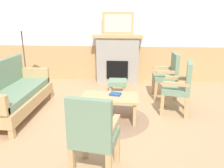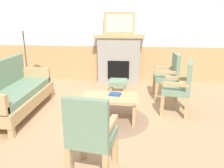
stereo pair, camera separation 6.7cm
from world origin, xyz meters
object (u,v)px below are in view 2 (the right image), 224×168
object	(u,v)px
armchair_near_fireplace	(181,86)
floor_lamp_by_couch	(23,29)
armchair_front_left	(90,132)
book_on_table	(115,94)
footstool	(118,83)
framed_picture	(119,23)
fireplace	(119,58)
couch	(15,93)
coffee_table	(110,99)
armchair_by_window_left	(169,74)

from	to	relation	value
armchair_near_fireplace	floor_lamp_by_couch	bearing A→B (deg)	162.49
armchair_front_left	book_on_table	bearing A→B (deg)	84.33
armchair_front_left	footstool	bearing A→B (deg)	87.29
framed_picture	armchair_front_left	world-z (taller)	framed_picture
fireplace	armchair_near_fireplace	bearing A→B (deg)	-57.61
fireplace	couch	world-z (taller)	fireplace
couch	armchair_front_left	bearing A→B (deg)	-42.28
coffee_table	book_on_table	bearing A→B (deg)	38.86
coffee_table	armchair_near_fireplace	size ratio (longest dim) A/B	0.98
couch	armchair_near_fireplace	distance (m)	3.02
coffee_table	footstool	bearing A→B (deg)	87.05
fireplace	couch	xyz separation A→B (m)	(-1.76, -2.24, -0.26)
armchair_front_left	armchair_near_fireplace	bearing A→B (deg)	54.10
fireplace	armchair_front_left	xyz separation A→B (m)	(-0.07, -3.78, -0.11)
book_on_table	footstool	bearing A→B (deg)	91.05
coffee_table	footstool	distance (m)	1.26
book_on_table	armchair_by_window_left	distance (m)	1.60
floor_lamp_by_couch	footstool	bearing A→B (deg)	-5.03
book_on_table	armchair_by_window_left	world-z (taller)	armchair_by_window_left
armchair_near_fireplace	armchair_front_left	size ratio (longest dim) A/B	1.00
couch	floor_lamp_by_couch	distance (m)	1.75
fireplace	book_on_table	bearing A→B (deg)	-88.03
framed_picture	book_on_table	world-z (taller)	framed_picture
armchair_by_window_left	book_on_table	bearing A→B (deg)	-132.79
armchair_by_window_left	armchair_near_fireplace	bearing A→B (deg)	-84.69
framed_picture	book_on_table	bearing A→B (deg)	-88.03
armchair_by_window_left	armchair_front_left	xyz separation A→B (m)	(-1.23, -2.67, 0.00)
book_on_table	framed_picture	bearing A→B (deg)	91.97
framed_picture	footstool	bearing A→B (deg)	-87.01
coffee_table	floor_lamp_by_couch	world-z (taller)	floor_lamp_by_couch
armchair_near_fireplace	floor_lamp_by_couch	distance (m)	3.67
couch	book_on_table	size ratio (longest dim) A/B	9.59
fireplace	coffee_table	distance (m)	2.36
framed_picture	book_on_table	distance (m)	2.53
framed_picture	armchair_near_fireplace	size ratio (longest dim) A/B	0.82
book_on_table	armchair_front_left	distance (m)	1.51
armchair_front_left	couch	bearing A→B (deg)	137.72
coffee_table	armchair_near_fireplace	xyz separation A→B (m)	(1.25, 0.38, 0.15)
fireplace	armchair_by_window_left	size ratio (longest dim) A/B	1.33
armchair_front_left	coffee_table	bearing A→B (deg)	87.50
couch	armchair_by_window_left	world-z (taller)	same
couch	coffee_table	distance (m)	1.76
armchair_near_fireplace	armchair_front_left	distance (m)	2.24
coffee_table	armchair_near_fireplace	distance (m)	1.32
framed_picture	couch	world-z (taller)	framed_picture
fireplace	book_on_table	distance (m)	2.28
couch	armchair_front_left	world-z (taller)	same
footstool	floor_lamp_by_couch	size ratio (longest dim) A/B	0.24
framed_picture	book_on_table	size ratio (longest dim) A/B	4.26
framed_picture	coffee_table	size ratio (longest dim) A/B	0.83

